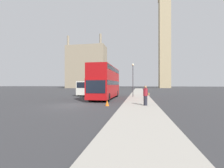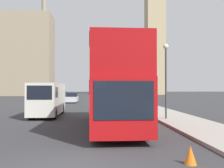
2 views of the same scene
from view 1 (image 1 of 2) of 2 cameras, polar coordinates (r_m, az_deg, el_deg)
ground_plane at (r=15.27m, az=-15.50°, el=-7.81°), size 300.00×300.00×0.00m
sidewalk_strip at (r=13.79m, az=10.43°, el=-8.32°), size 3.23×120.00×0.15m
clock_tower at (r=99.87m, az=19.37°, el=20.13°), size 6.74×6.91×71.64m
building_block_distant at (r=88.89m, az=-9.65°, el=6.36°), size 22.21×10.14×29.60m
red_double_decker_bus at (r=21.50m, az=-2.44°, el=1.07°), size 2.57×10.33×4.50m
white_van at (r=28.47m, az=-9.38°, el=-1.46°), size 2.00×6.16×2.60m
pedestrian at (r=13.77m, az=12.65°, el=-4.35°), size 0.55×0.39×1.76m
street_lamp at (r=23.60m, az=7.98°, el=3.57°), size 0.36×0.36×5.14m
parked_sedan at (r=46.47m, az=-1.46°, el=-1.85°), size 1.73×4.29×1.53m
traffic_cone at (r=14.27m, az=-1.87°, el=-7.24°), size 0.36×0.36×0.55m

